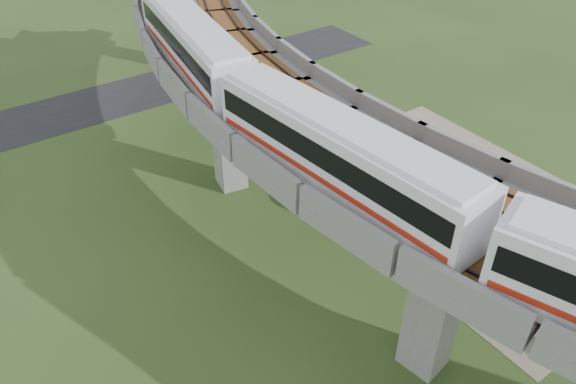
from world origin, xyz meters
name	(u,v)px	position (x,y,z in m)	size (l,w,h in m)	color
ground	(299,261)	(0.00, 0.00, 0.00)	(160.00, 160.00, 0.00)	#344A1D
dirt_lot	(462,203)	(14.00, -2.00, 0.02)	(18.00, 26.00, 0.04)	gray
asphalt_road	(127,96)	(0.00, 30.00, 0.01)	(60.00, 8.00, 0.03)	#232326
viaduct	(352,128)	(3.84, 0.00, 9.05)	(19.58, 73.98, 11.40)	#99968E
metro_train	(293,86)	(0.36, 1.24, 12.31)	(11.16, 61.33, 3.64)	white
fence	(405,202)	(9.75, 0.00, 0.75)	(3.87, 38.73, 1.50)	#2D382D
tree_0	(264,64)	(12.85, 23.92, 2.44)	(2.54, 2.54, 3.53)	#382314
tree_1	(280,102)	(9.44, 15.97, 2.38)	(3.08, 3.08, 3.69)	#382314
tree_2	(307,152)	(6.44, 7.79, 2.36)	(2.46, 2.46, 3.41)	#382314
tree_3	(349,193)	(5.97, 2.04, 1.92)	(2.93, 2.93, 3.17)	#382314
tree_4	(445,251)	(7.10, -6.15, 1.86)	(2.80, 2.80, 3.05)	#382314
tree_5	(534,290)	(8.19, -11.76, 2.40)	(2.88, 2.88, 3.63)	#382314
car_white	(508,281)	(9.30, -9.63, 0.72)	(1.59, 3.96, 1.35)	silver
car_red	(454,190)	(14.10, -0.94, 0.62)	(1.24, 3.55, 1.17)	maroon
car_dark	(364,170)	(10.15, 5.01, 0.72)	(1.91, 4.69, 1.36)	black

